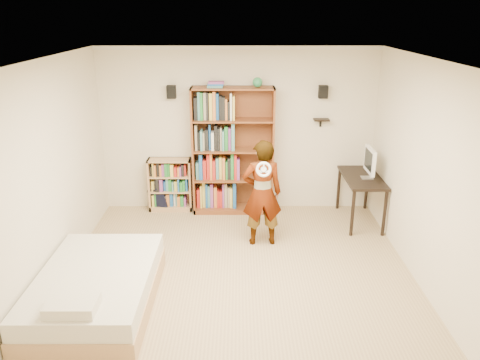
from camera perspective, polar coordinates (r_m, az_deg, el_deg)
The scene contains 14 objects.
ground at distance 5.95m, azimuth -0.28°, elevation -12.68°, with size 4.50×5.00×0.01m, color tan.
room_shell at distance 5.21m, azimuth -0.31°, elevation 3.86°, with size 4.52×5.02×2.71m.
crown_molding at distance 5.04m, azimuth -0.33°, elevation 13.84°, with size 4.50×5.00×0.06m.
speaker_left at distance 7.58m, azimuth -8.36°, elevation 10.58°, with size 0.14×0.12×0.20m, color black.
speaker_right at distance 7.62m, azimuth 10.11°, elevation 10.53°, with size 0.14×0.12×0.20m, color black.
wall_shelf at distance 7.72m, azimuth 9.90°, elevation 7.25°, with size 0.25×0.16×0.03m, color black.
tall_bookshelf at distance 7.63m, azimuth -0.86°, elevation 3.47°, with size 1.32×0.38×2.09m, color brown, non-canonical shape.
low_bookshelf at distance 7.96m, azimuth -8.49°, elevation -0.57°, with size 0.72×0.27×0.90m, color tan, non-canonical shape.
computer_desk at distance 7.69m, azimuth 14.44°, elevation -2.26°, with size 0.56×1.12×0.76m, color black, non-canonical shape.
imac at distance 7.43m, azimuth 15.38°, elevation 1.97°, with size 0.10×0.48×0.48m, color white, non-canonical shape.
daybed at distance 5.66m, azimuth -17.12°, elevation -12.12°, with size 1.26×1.93×0.57m, color silver, non-canonical shape.
person at distance 6.61m, azimuth 2.71°, elevation -1.62°, with size 0.57×0.37×1.56m, color black.
wii_wheel at distance 6.19m, azimuth 2.90°, elevation 1.29°, with size 0.21×0.21×0.04m, color white.
navy_bag at distance 8.06m, azimuth -9.85°, elevation -2.22°, with size 0.30×0.20×0.41m, color black, non-canonical shape.
Camera 1 is at (0.01, -5.01, 3.20)m, focal length 35.00 mm.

